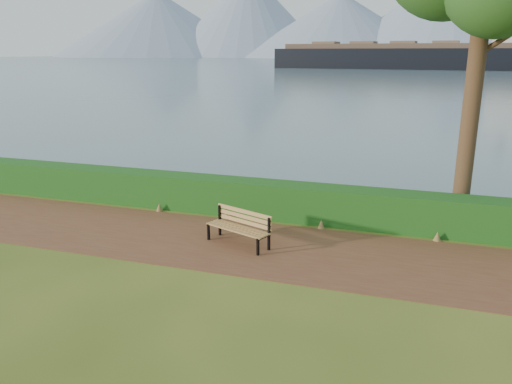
% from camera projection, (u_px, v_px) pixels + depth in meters
% --- Properties ---
extents(ground, '(140.00, 140.00, 0.00)m').
position_uv_depth(ground, '(238.00, 249.00, 11.81)').
color(ground, '#3E5217').
rests_on(ground, ground).
extents(path, '(40.00, 3.40, 0.01)m').
position_uv_depth(path, '(242.00, 245.00, 12.08)').
color(path, brown).
rests_on(path, ground).
extents(hedge, '(32.00, 0.85, 1.00)m').
position_uv_depth(hedge, '(269.00, 199.00, 14.05)').
color(hedge, '#154915').
rests_on(hedge, ground).
extents(water, '(700.00, 510.00, 0.00)m').
position_uv_depth(water, '(416.00, 61.00, 249.72)').
color(water, '#425D6B').
rests_on(water, ground).
extents(mountains, '(585.00, 190.00, 70.00)m').
position_uv_depth(mountains, '(409.00, 20.00, 378.58)').
color(mountains, slate).
rests_on(mountains, ground).
extents(bench, '(1.74, 1.05, 0.84)m').
position_uv_depth(bench, '(240.00, 225.00, 12.02)').
color(bench, black).
rests_on(bench, ground).
extents(cargo_ship, '(74.51, 17.77, 22.40)m').
position_uv_depth(cargo_ship, '(423.00, 56.00, 130.89)').
color(cargo_ship, black).
rests_on(cargo_ship, ground).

